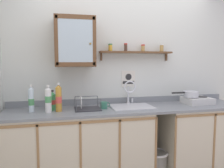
{
  "coord_description": "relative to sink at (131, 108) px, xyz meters",
  "views": [
    {
      "loc": [
        -0.85,
        -2.35,
        1.53
      ],
      "look_at": [
        -0.21,
        0.41,
        1.25
      ],
      "focal_mm": 35.51,
      "sensor_mm": 36.0,
      "label": 1
    }
  ],
  "objects": [
    {
      "name": "bottle_opaque_white_2",
      "position": [
        -1.02,
        -0.09,
        0.17
      ],
      "size": [
        0.07,
        0.07,
        0.31
      ],
      "color": "white",
      "rests_on": "countertop"
    },
    {
      "name": "lower_cabinet_run_right",
      "position": [
        0.97,
        -0.04,
        -0.47
      ],
      "size": [
        1.09,
        0.63,
        0.93
      ],
      "color": "black",
      "rests_on": "ground"
    },
    {
      "name": "sink",
      "position": [
        0.0,
        0.0,
        0.0
      ],
      "size": [
        0.53,
        0.46,
        0.45
      ],
      "color": "silver",
      "rests_on": "countertop"
    },
    {
      "name": "dish_rack",
      "position": [
        -0.58,
        -0.04,
        0.05
      ],
      "size": [
        0.31,
        0.27,
        0.16
      ],
      "color": "#333338",
      "rests_on": "countertop"
    },
    {
      "name": "bottle_soda_green_0",
      "position": [
        -0.98,
        0.02,
        0.13
      ],
      "size": [
        0.07,
        0.07,
        0.24
      ],
      "color": "#4CB266",
      "rests_on": "countertop"
    },
    {
      "name": "hot_plate_stove",
      "position": [
        0.95,
        -0.0,
        0.07
      ],
      "size": [
        0.36,
        0.31,
        0.09
      ],
      "color": "silver",
      "rests_on": "countertop"
    },
    {
      "name": "wall_cabinet",
      "position": [
        -0.7,
        0.11,
        0.84
      ],
      "size": [
        0.48,
        0.35,
        0.6
      ],
      "color": "brown"
    },
    {
      "name": "warning_sign",
      "position": [
        0.04,
        0.27,
        0.36
      ],
      "size": [
        0.19,
        0.01,
        0.22
      ],
      "color": "silver"
    },
    {
      "name": "countertop",
      "position": [
        -0.02,
        -0.04,
        0.01
      ],
      "size": [
        3.06,
        0.66,
        0.03
      ],
      "primitive_type": "cube",
      "color": "gray",
      "rests_on": "lower_cabinet_run"
    },
    {
      "name": "trash_bin",
      "position": [
        0.32,
        -0.11,
        -0.74
      ],
      "size": [
        0.3,
        0.3,
        0.38
      ],
      "color": "gray",
      "rests_on": "ground"
    },
    {
      "name": "back_wall",
      "position": [
        -0.02,
        0.3,
        0.41
      ],
      "size": [
        3.7,
        0.07,
        2.68
      ],
      "color": "silver",
      "rests_on": "ground"
    },
    {
      "name": "backsplash",
      "position": [
        -0.02,
        0.26,
        0.06
      ],
      "size": [
        3.06,
        0.02,
        0.08
      ],
      "primitive_type": "cube",
      "color": "gray",
      "rests_on": "countertop"
    },
    {
      "name": "bottle_juice_amber_3",
      "position": [
        -0.9,
        -0.07,
        0.17
      ],
      "size": [
        0.07,
        0.07,
        0.33
      ],
      "color": "gold",
      "rests_on": "countertop"
    },
    {
      "name": "lower_cabinet_run",
      "position": [
        -0.68,
        -0.04,
        -0.47
      ],
      "size": [
        1.77,
        0.63,
        0.93
      ],
      "color": "black",
      "rests_on": "ground"
    },
    {
      "name": "spice_shelf",
      "position": [
        0.13,
        0.2,
        0.74
      ],
      "size": [
        1.0,
        0.14,
        0.23
      ],
      "color": "brown"
    },
    {
      "name": "saucepan",
      "position": [
        0.86,
        0.02,
        0.16
      ],
      "size": [
        0.39,
        0.2,
        0.08
      ],
      "color": "silver",
      "rests_on": "hot_plate_stove"
    },
    {
      "name": "bottle_water_clear_1",
      "position": [
        -1.21,
        -0.02,
        0.16
      ],
      "size": [
        0.06,
        0.06,
        0.31
      ],
      "color": "silver",
      "rests_on": "countertop"
    },
    {
      "name": "mug",
      "position": [
        -0.36,
        -0.03,
        0.07
      ],
      "size": [
        0.13,
        0.09,
        0.09
      ],
      "color": "#337259",
      "rests_on": "countertop"
    }
  ]
}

